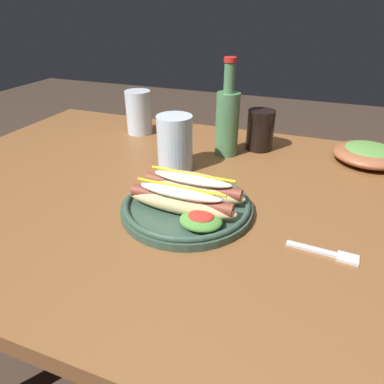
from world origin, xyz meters
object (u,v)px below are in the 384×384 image
soda_cup (260,130)px  glass_bottle (227,120)px  fork (328,253)px  water_cup (139,112)px  extra_cup (175,143)px  side_bowl (368,153)px  hot_dog_plate (187,201)px

soda_cup → glass_bottle: size_ratio=0.44×
fork → glass_bottle: size_ratio=0.47×
soda_cup → water_cup: water_cup is taller
extra_cup → side_bowl: bearing=25.0°
side_bowl → fork: bearing=-100.8°
water_cup → fork: bearing=-36.3°
soda_cup → extra_cup: extra_cup is taller
water_cup → glass_bottle: glass_bottle is taller
extra_cup → side_bowl: (0.47, 0.22, -0.04)m
water_cup → side_bowl: bearing=0.6°
extra_cup → fork: bearing=-30.8°
water_cup → extra_cup: extra_cup is taller
hot_dog_plate → side_bowl: hot_dog_plate is taller
hot_dog_plate → soda_cup: size_ratio=2.37×
fork → side_bowl: size_ratio=0.67×
soda_cup → side_bowl: bearing=1.6°
glass_bottle → side_bowl: glass_bottle is taller
water_cup → extra_cup: (0.22, -0.21, 0.00)m
glass_bottle → extra_cup: bearing=-124.4°
soda_cup → glass_bottle: (-0.08, -0.07, 0.04)m
water_cup → glass_bottle: bearing=-13.0°
water_cup → glass_bottle: (0.31, -0.07, 0.03)m
water_cup → glass_bottle: 0.32m
soda_cup → glass_bottle: bearing=-138.7°
fork → extra_cup: extra_cup is taller
fork → water_cup: 0.75m
side_bowl → glass_bottle: bearing=-168.0°
hot_dog_plate → side_bowl: size_ratio=1.49×
hot_dog_plate → fork: 0.28m
soda_cup → water_cup: size_ratio=0.84×
soda_cup → glass_bottle: 0.11m
fork → extra_cup: size_ratio=0.87×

